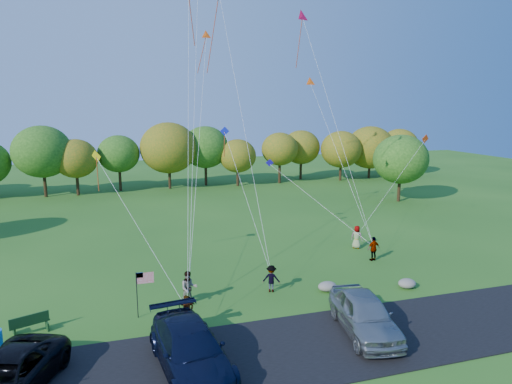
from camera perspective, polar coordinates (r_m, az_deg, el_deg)
ground at (r=24.45m, az=-1.44°, el=-14.99°), size 140.00×140.00×0.00m
asphalt_lane at (r=21.06m, az=1.64°, el=-19.47°), size 44.00×6.00×0.06m
treeline at (r=57.93m, az=-8.54°, el=4.93°), size 75.46×27.99×8.43m
minivan_dark at (r=20.22m, az=-28.81°, el=-19.65°), size 4.43×6.20×1.57m
minivan_navy at (r=19.64m, az=-8.19°, el=-18.88°), size 3.22×6.41×1.79m
minivan_silver at (r=22.75m, az=13.41°, el=-14.61°), size 3.01×5.73×1.86m
flyer_a at (r=22.82m, az=-8.52°, el=-14.70°), size 0.75×0.66×1.72m
flyer_b at (r=25.33m, az=-8.39°, el=-11.81°), size 0.93×0.73×1.89m
flyer_c at (r=26.79m, az=1.93°, el=-10.76°), size 1.18×0.97×1.58m
flyer_d at (r=32.83m, az=14.49°, el=-6.87°), size 1.05×0.56×1.71m
flyer_e at (r=35.28m, az=12.48°, el=-5.52°), size 0.99×0.99×1.74m
park_bench at (r=24.82m, az=-26.42°, el=-14.47°), size 1.68×0.89×0.96m
flag_assembly at (r=24.12m, az=-14.09°, el=-11.03°), size 0.89×0.58×2.41m
boulder_near at (r=27.35m, az=8.92°, el=-11.58°), size 1.12×0.87×0.56m
boulder_far at (r=28.88m, az=18.36°, el=-10.79°), size 1.07×0.89×0.56m
kites_aloft at (r=37.02m, az=-1.76°, el=21.42°), size 26.42×12.93×19.51m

